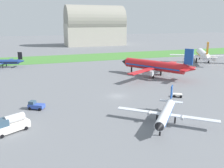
# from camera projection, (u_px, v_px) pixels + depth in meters

# --- Properties ---
(ground_plane) EXTENTS (600.00, 600.00, 0.00)m
(ground_plane) POSITION_uv_depth(u_px,v_px,m) (117.00, 96.00, 65.88)
(ground_plane) COLOR slate
(grass_taxiway_strip) EXTENTS (360.00, 28.00, 0.08)m
(grass_taxiway_strip) POSITION_uv_depth(u_px,v_px,m) (71.00, 58.00, 133.15)
(grass_taxiway_strip) COLOR #478438
(grass_taxiway_strip) RESTS_ON ground_plane
(airplane_parked_jet_far) EXTENTS (27.75, 27.78, 11.11)m
(airplane_parked_jet_far) POSITION_uv_depth(u_px,v_px,m) (203.00, 55.00, 117.89)
(airplane_parked_jet_far) COLOR white
(airplane_parked_jet_far) RESTS_ON ground_plane
(airplane_foreground_turboprop) EXTENTS (16.16, 14.52, 6.07)m
(airplane_foreground_turboprop) POSITION_uv_depth(u_px,v_px,m) (166.00, 113.00, 47.85)
(airplane_foreground_turboprop) COLOR silver
(airplane_foreground_turboprop) RESTS_ON ground_plane
(airplane_midfield_jet) EXTENTS (28.09, 28.10, 11.14)m
(airplane_midfield_jet) POSITION_uv_depth(u_px,v_px,m) (155.00, 66.00, 88.11)
(airplane_midfield_jet) COLOR red
(airplane_midfield_jet) RESTS_ON ground_plane
(airplane_taxiing_turboprop) EXTENTS (18.98, 21.98, 6.76)m
(airplane_taxiing_turboprop) POSITION_uv_depth(u_px,v_px,m) (3.00, 62.00, 106.19)
(airplane_taxiing_turboprop) COLOR navy
(airplane_taxiing_turboprop) RESTS_ON ground_plane
(fuel_truck_near_gate) EXTENTS (6.87, 5.15, 3.29)m
(fuel_truck_near_gate) POSITION_uv_depth(u_px,v_px,m) (10.00, 124.00, 44.10)
(fuel_truck_near_gate) COLOR white
(fuel_truck_near_gate) RESTS_ON ground_plane
(pushback_tug_midfield) EXTENTS (4.02, 3.40, 1.95)m
(pushback_tug_midfield) POSITION_uv_depth(u_px,v_px,m) (36.00, 105.00, 55.84)
(pushback_tug_midfield) COLOR #334FB2
(pushback_tug_midfield) RESTS_ON ground_plane
(baggage_cart_by_runway) EXTENTS (2.95, 2.76, 0.90)m
(baggage_cart_by_runway) POSITION_uv_depth(u_px,v_px,m) (178.00, 95.00, 64.95)
(baggage_cart_by_runway) COLOR white
(baggage_cart_by_runway) RESTS_ON ground_plane
(hangar_distant) EXTENTS (48.95, 24.99, 32.76)m
(hangar_distant) POSITION_uv_depth(u_px,v_px,m) (95.00, 26.00, 201.10)
(hangar_distant) COLOR #B2AD9E
(hangar_distant) RESTS_ON ground_plane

